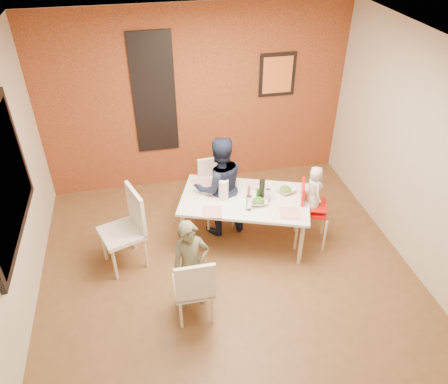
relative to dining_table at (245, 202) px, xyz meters
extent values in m
plane|color=brown|center=(-0.35, -0.64, -0.61)|extent=(4.50, 4.50, 0.00)
cube|color=white|center=(-0.35, -0.64, 2.09)|extent=(4.50, 4.50, 0.02)
cube|color=beige|center=(-0.35, 1.61, 0.74)|extent=(4.50, 0.02, 2.70)
cube|color=beige|center=(-0.35, -2.89, 0.74)|extent=(4.50, 0.02, 2.70)
cube|color=beige|center=(-2.60, -0.64, 0.74)|extent=(0.02, 4.50, 2.70)
cube|color=beige|center=(1.90, -0.64, 0.74)|extent=(0.02, 4.50, 2.70)
cube|color=maroon|center=(-0.35, 1.59, 0.74)|extent=(4.50, 0.02, 2.70)
cube|color=black|center=(-2.57, -0.44, 0.94)|extent=(0.05, 1.70, 1.30)
cube|color=black|center=(-2.55, -0.44, 0.94)|extent=(0.02, 1.55, 1.15)
cube|color=silver|center=(-0.95, 1.58, 0.89)|extent=(0.55, 0.03, 1.70)
cube|color=black|center=(-0.95, 1.57, 0.89)|extent=(0.60, 0.03, 1.76)
cube|color=black|center=(0.85, 1.57, 1.04)|extent=(0.54, 0.03, 0.64)
cube|color=orange|center=(0.85, 1.56, 1.04)|extent=(0.44, 0.01, 0.54)
cube|color=white|center=(0.00, 0.00, 0.04)|extent=(1.82, 1.38, 0.04)
cylinder|color=#C4B592|center=(-0.82, -0.11, -0.29)|extent=(0.05, 0.05, 0.63)
cylinder|color=#C4B592|center=(-0.56, 0.60, -0.29)|extent=(0.05, 0.05, 0.63)
cylinder|color=#C4B592|center=(0.56, -0.60, -0.29)|extent=(0.05, 0.05, 0.63)
cylinder|color=#C4B592|center=(0.82, 0.11, -0.29)|extent=(0.05, 0.05, 0.63)
cube|color=silver|center=(-0.84, -1.10, -0.19)|extent=(0.42, 0.42, 0.05)
cube|color=silver|center=(-0.84, -1.29, 0.05)|extent=(0.41, 0.04, 0.47)
cylinder|color=beige|center=(-0.67, -0.93, -0.41)|extent=(0.03, 0.03, 0.40)
cylinder|color=beige|center=(-0.67, -1.27, -0.41)|extent=(0.03, 0.03, 0.40)
cylinder|color=beige|center=(-1.01, -0.93, -0.41)|extent=(0.03, 0.03, 0.40)
cylinder|color=beige|center=(-1.01, -1.27, -0.41)|extent=(0.03, 0.03, 0.40)
cube|color=beige|center=(-0.28, 0.43, -0.17)|extent=(0.46, 0.46, 0.05)
cube|color=beige|center=(-0.29, 0.63, 0.08)|extent=(0.43, 0.07, 0.49)
cylinder|color=tan|center=(-0.44, 0.24, -0.40)|extent=(0.04, 0.04, 0.42)
cylinder|color=tan|center=(-0.46, 0.60, -0.40)|extent=(0.04, 0.04, 0.42)
cylinder|color=tan|center=(-0.09, 0.27, -0.40)|extent=(0.04, 0.04, 0.42)
cylinder|color=tan|center=(-0.11, 0.62, -0.40)|extent=(0.04, 0.04, 0.42)
cube|color=white|center=(-1.56, -0.15, -0.12)|extent=(0.61, 0.61, 0.05)
cube|color=white|center=(-1.36, -0.07, 0.15)|extent=(0.20, 0.47, 0.55)
cylinder|color=beige|center=(-1.81, -0.03, -0.37)|extent=(0.04, 0.04, 0.47)
cylinder|color=beige|center=(-1.44, 0.10, -0.37)|extent=(0.04, 0.04, 0.47)
cylinder|color=beige|center=(-1.68, -0.40, -0.37)|extent=(0.04, 0.04, 0.47)
cylinder|color=beige|center=(-1.31, -0.27, -0.37)|extent=(0.04, 0.04, 0.47)
cube|color=red|center=(0.83, -0.23, -0.09)|extent=(0.41, 0.41, 0.05)
cube|color=red|center=(0.69, -0.18, 0.12)|extent=(0.14, 0.31, 0.38)
cube|color=red|center=(0.83, -0.23, 0.00)|extent=(0.41, 0.41, 0.02)
cylinder|color=beige|center=(0.94, -0.46, -0.36)|extent=(0.03, 0.03, 0.50)
cylinder|color=beige|center=(0.60, -0.34, -0.36)|extent=(0.03, 0.03, 0.50)
cylinder|color=beige|center=(1.06, -0.12, -0.36)|extent=(0.03, 0.03, 0.50)
cylinder|color=beige|center=(0.73, 0.00, -0.36)|extent=(0.03, 0.03, 0.50)
imported|color=brown|center=(-0.84, -0.94, -0.04)|extent=(0.46, 0.34, 1.14)
imported|color=black|center=(-0.28, 0.27, 0.09)|extent=(0.73, 0.59, 1.41)
imported|color=beige|center=(0.81, -0.23, 0.24)|extent=(0.20, 0.30, 0.62)
cube|color=silver|center=(-0.46, -0.20, 0.07)|extent=(0.28, 0.28, 0.01)
cube|color=white|center=(0.21, 0.25, 0.07)|extent=(0.21, 0.21, 0.01)
cube|color=white|center=(0.44, -0.42, 0.07)|extent=(0.28, 0.28, 0.01)
cube|color=white|center=(-0.46, 0.44, 0.07)|extent=(0.28, 0.28, 0.01)
imported|color=white|center=(0.13, -0.14, 0.09)|extent=(0.25, 0.25, 0.06)
imported|color=white|center=(0.54, 0.03, 0.09)|extent=(0.30, 0.30, 0.06)
cylinder|color=black|center=(0.20, -0.05, 0.20)|extent=(0.07, 0.07, 0.28)
cylinder|color=white|center=(-0.02, -0.23, 0.16)|extent=(0.07, 0.07, 0.20)
cylinder|color=white|center=(0.26, -0.11, 0.15)|extent=(0.06, 0.06, 0.18)
cylinder|color=white|center=(-0.27, 0.05, 0.20)|extent=(0.12, 0.12, 0.27)
cylinder|color=red|center=(0.15, -0.03, 0.13)|extent=(0.03, 0.03, 0.13)
cylinder|color=#326923|center=(0.15, -0.04, 0.13)|extent=(0.04, 0.04, 0.14)
cylinder|color=brown|center=(0.06, 0.06, 0.13)|extent=(0.03, 0.03, 0.13)
cylinder|color=orange|center=(0.72, -0.18, 0.11)|extent=(0.06, 0.06, 0.10)
camera|label=1|loc=(-1.19, -4.31, 3.31)|focal=35.00mm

